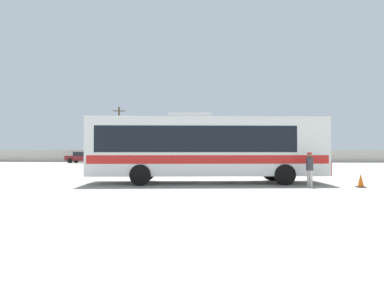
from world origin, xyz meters
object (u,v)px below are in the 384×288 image
Objects in this scene: utility_pole_near at (119,133)px; attendant_by_bus_door at (310,167)px; roadside_tree_left at (101,130)px; parked_car_leftmost_maroon at (83,157)px; parked_car_second_red at (123,157)px; traffic_cone_on_apron at (361,181)px; roadside_tree_midleft at (169,132)px; parked_car_third_silver at (168,157)px; roadside_tree_midright at (238,128)px; coach_bus_white_red at (204,146)px.

attendant_by_bus_door is at bearing -61.45° from utility_pole_near.
roadside_tree_left is (-3.04, 0.63, 0.41)m from utility_pole_near.
parked_car_leftmost_maroon is 5.55m from parked_car_second_red.
parked_car_second_red is at bearing 123.83° from traffic_cone_on_apron.
parked_car_second_red is 10.62m from roadside_tree_midleft.
utility_pole_near is (-2.50, 6.77, 3.56)m from parked_car_second_red.
roadside_tree_midleft reaches higher than roadside_tree_left.
attendant_by_bus_door is 35.14m from parked_car_leftmost_maroon.
parked_car_third_silver is at bearing -3.10° from parked_car_second_red.
attendant_by_bus_door reaches higher than parked_car_leftmost_maroon.
parked_car_second_red is at bearing 0.29° from parked_car_leftmost_maroon.
attendant_by_bus_door is at bearing -89.46° from roadside_tree_midright.
roadside_tree_midleft is at bearing 96.59° from parked_car_third_silver.
parked_car_third_silver is (-5.15, 25.67, -1.15)m from coach_bus_white_red.
attendant_by_bus_door is at bearing -72.80° from roadside_tree_midleft.
roadside_tree_midright is at bearing 94.23° from traffic_cone_on_apron.
roadside_tree_midleft is (-11.19, 36.16, 3.70)m from attendant_by_bus_door.
roadside_tree_midright is (4.68, 34.39, 3.23)m from coach_bus_white_red.
attendant_by_bus_door is at bearing -51.75° from parked_car_leftmost_maroon.
utility_pole_near reaches higher than roadside_tree_midleft.
roadside_tree_midleft reaches higher than parked_car_leftmost_maroon.
coach_bus_white_red is at bearing -97.74° from roadside_tree_midright.
parked_car_leftmost_maroon is at bearing 128.25° from attendant_by_bus_door.
coach_bus_white_red is 37.47m from roadside_tree_left.
roadside_tree_midright is (18.38, 1.62, 0.83)m from utility_pole_near.
attendant_by_bus_door is 0.26× the size of roadside_tree_left.
parked_car_second_red is (-16.21, 27.63, -0.14)m from attendant_by_bus_door.
parked_car_third_silver is 13.85m from roadside_tree_midright.
roadside_tree_midright reaches higher than attendant_by_bus_door.
roadside_tree_midleft reaches higher than attendant_by_bus_door.
parked_car_second_red is 0.54× the size of utility_pole_near.
coach_bus_white_red is 2.97× the size of parked_car_leftmost_maroon.
attendant_by_bus_door is 32.03m from parked_car_second_red.
utility_pole_near is at bearing 118.55° from attendant_by_bus_door.
roadside_tree_midright is at bearing 2.64° from roadside_tree_left.
utility_pole_near is 1.18× the size of roadside_tree_midright.
attendant_by_bus_door is 29.13m from parked_car_third_silver.
traffic_cone_on_apron is (18.54, -27.67, -0.48)m from parked_car_second_red.
parked_car_second_red is at bearing -152.13° from roadside_tree_midright.
parked_car_third_silver is 30.07m from traffic_cone_on_apron.
roadside_tree_left is 10.63m from roadside_tree_midleft.
roadside_tree_left reaches higher than traffic_cone_on_apron.
roadside_tree_left is (-5.55, 7.41, 3.98)m from parked_car_second_red.
roadside_tree_midleft is at bearing 100.14° from coach_bus_white_red.
parked_car_second_red is 7.03× the size of traffic_cone_on_apron.
coach_bus_white_red is 7.62× the size of attendant_by_bus_door.
utility_pole_near reaches higher than attendant_by_bus_door.
roadside_tree_midleft is at bearing 39.00° from parked_car_leftmost_maroon.
roadside_tree_midleft is 0.95× the size of roadside_tree_midright.
parked_car_leftmost_maroon is 8.44m from roadside_tree_left.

